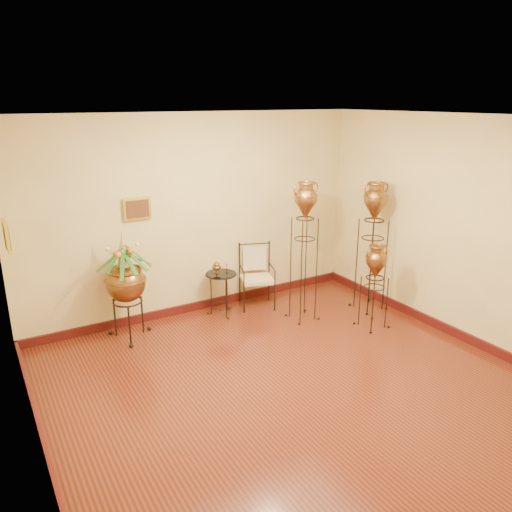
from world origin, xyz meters
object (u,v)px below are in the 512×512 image
amphora_mid (372,246)px  planter_urn (126,278)px  armchair (257,277)px  amphora_tall (304,251)px  side_table (221,293)px

amphora_mid → planter_urn: 3.43m
armchair → amphora_tall: bearing=-43.9°
amphora_mid → armchair: (-1.38, 0.89, -0.49)m
amphora_tall → side_table: 1.33m
planter_urn → armchair: size_ratio=1.58×
planter_urn → armchair: 1.97m
planter_urn → armchair: (1.94, 0.04, -0.35)m
amphora_tall → planter_urn: 2.37m
amphora_mid → side_table: 2.25m
amphora_tall → amphora_mid: amphora_tall is taller
planter_urn → armchair: planter_urn is taller
planter_urn → amphora_mid: bearing=-14.4°
side_table → armchair: bearing=-0.1°
amphora_tall → amphora_mid: 1.07m
amphora_tall → amphora_mid: bearing=-10.9°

